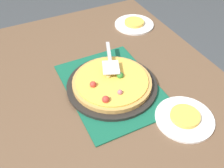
# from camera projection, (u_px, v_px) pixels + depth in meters

# --- Properties ---
(dining_table) EXTENTS (1.40, 1.00, 0.75)m
(dining_table) POSITION_uv_depth(u_px,v_px,m) (112.00, 105.00, 1.16)
(dining_table) COLOR brown
(dining_table) RESTS_ON ground_plane
(placemat) EXTENTS (0.48, 0.36, 0.01)m
(placemat) POSITION_uv_depth(u_px,v_px,m) (112.00, 87.00, 1.08)
(placemat) COLOR #145B42
(placemat) RESTS_ON dining_table
(pizza_pan) EXTENTS (0.38, 0.38, 0.01)m
(pizza_pan) POSITION_uv_depth(u_px,v_px,m) (112.00, 85.00, 1.07)
(pizza_pan) COLOR black
(pizza_pan) RESTS_ON placemat
(pizza) EXTENTS (0.33, 0.33, 0.05)m
(pizza) POSITION_uv_depth(u_px,v_px,m) (112.00, 82.00, 1.06)
(pizza) COLOR tan
(pizza) RESTS_ON pizza_pan
(plate_near_left) EXTENTS (0.22, 0.22, 0.01)m
(plate_near_left) POSITION_uv_depth(u_px,v_px,m) (134.00, 24.00, 1.45)
(plate_near_left) COLOR white
(plate_near_left) RESTS_ON dining_table
(plate_far_right) EXTENTS (0.22, 0.22, 0.01)m
(plate_far_right) POSITION_uv_depth(u_px,v_px,m) (184.00, 118.00, 0.95)
(plate_far_right) COLOR white
(plate_far_right) RESTS_ON dining_table
(served_slice_left) EXTENTS (0.11, 0.11, 0.02)m
(served_slice_left) POSITION_uv_depth(u_px,v_px,m) (134.00, 22.00, 1.44)
(served_slice_left) COLOR #EAB747
(served_slice_left) RESTS_ON plate_near_left
(served_slice_right) EXTENTS (0.11, 0.11, 0.02)m
(served_slice_right) POSITION_uv_depth(u_px,v_px,m) (185.00, 116.00, 0.94)
(served_slice_right) COLOR #EAB747
(served_slice_right) RESTS_ON plate_far_right
(pizza_server) EXTENTS (0.23, 0.12, 0.01)m
(pizza_server) POSITION_uv_depth(u_px,v_px,m) (110.00, 60.00, 1.11)
(pizza_server) COLOR silver
(pizza_server) RESTS_ON pizza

